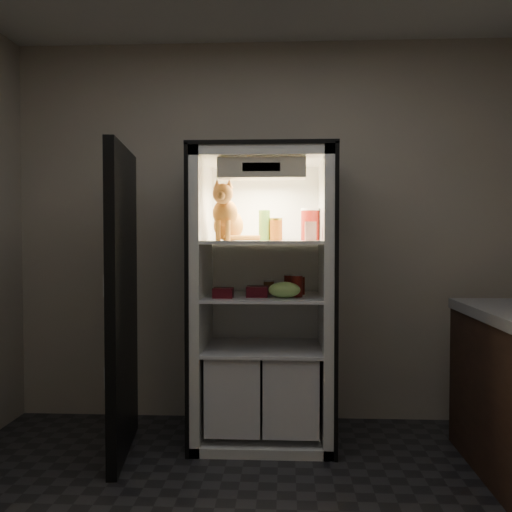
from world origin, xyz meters
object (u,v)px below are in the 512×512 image
Objects in this scene: soda_can_c at (297,286)px; berry_box_right at (257,291)px; parmesan_shaker at (264,225)px; soda_can_b at (300,285)px; soda_can_a at (289,284)px; cream_carton at (311,231)px; berry_box_left at (223,293)px; pepper_jar at (310,224)px; salsa_jar at (276,229)px; condiment_jar at (269,287)px; mayo_tub at (275,231)px; tabby_cat at (227,218)px; refrigerator at (264,317)px; grape_bag at (284,290)px.

berry_box_right is (-0.25, -0.01, -0.04)m from soda_can_c.
soda_can_b is (0.23, 0.06, -0.39)m from parmesan_shaker.
cream_carton is at bearing -59.98° from soda_can_a.
berry_box_left is at bearing -155.41° from soda_can_b.
pepper_jar reaches higher than parmesan_shaker.
salsa_jar is at bearing -153.23° from soda_can_b.
cream_carton reaches higher than condiment_jar.
soda_can_c is (0.14, -0.27, -0.34)m from mayo_tub.
condiment_jar is (0.03, 0.06, -0.40)m from parmesan_shaker.
tabby_cat reaches higher than cream_carton.
tabby_cat reaches higher than berry_box_right.
soda_can_b is 0.20m from condiment_jar.
berry_box_left is (-0.53, -0.04, -0.38)m from cream_carton.
berry_box_right is (-0.07, -0.15, -0.01)m from condiment_jar.
parmesan_shaker is at bearing 23.78° from tabby_cat.
mayo_tub is at bearing 125.88° from cream_carton.
parmesan_shaker is 0.08m from salsa_jar.
grape_bag is at bearing -56.49° from refrigerator.
refrigerator is 9.56× the size of grape_bag.
refrigerator reaches higher than mayo_tub.
cream_carton is at bearing -23.22° from soda_can_c.
parmesan_shaker reaches higher than soda_can_c.
mayo_tub is at bearing 100.61° from grape_bag.
soda_can_c is 0.10m from grape_bag.
berry_box_right is at bearing -150.18° from soda_can_b.
berry_box_right is (0.19, -0.02, -0.46)m from tabby_cat.
soda_can_a is 0.92× the size of soda_can_c.
soda_can_c is (-0.09, -0.20, -0.39)m from pepper_jar.
pepper_jar is 0.51m from grape_bag.
pepper_jar is 1.67× the size of soda_can_a.
salsa_jar is 1.17× the size of berry_box_left.
soda_can_c is at bearing 1.85° from berry_box_right.
berry_box_right is at bearing 175.15° from cream_carton.
salsa_jar is 0.41m from berry_box_right.
condiment_jar is at bearing 38.01° from berry_box_left.
soda_can_b is 0.87× the size of soda_can_c.
soda_can_c is at bearing -34.67° from refrigerator.
tabby_cat is 3.26× the size of cream_carton.
soda_can_b is at bearing 22.77° from tabby_cat.
soda_can_c is 1.13× the size of berry_box_left.
parmesan_shaker is 0.40m from condiment_jar.
tabby_cat is 0.61m from soda_can_c.
soda_can_b is at bearing 0.08° from refrigerator.
pepper_jar reaches higher than salsa_jar.
soda_can_b is (0.46, 0.13, -0.43)m from tabby_cat.
tabby_cat is 3.02× the size of soda_can_a.
mayo_tub is at bearing 59.26° from refrigerator.
soda_can_c reaches higher than berry_box_right.
condiment_jar is 0.72× the size of berry_box_right.
soda_can_a is at bearing 82.89° from grape_bag.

